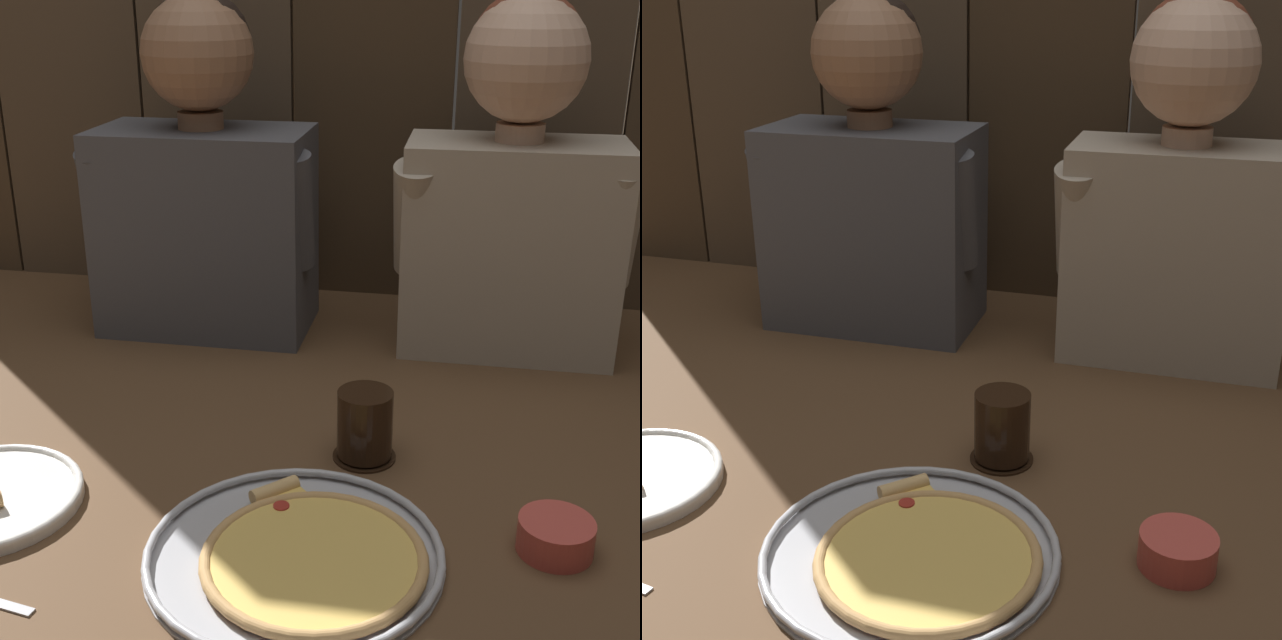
{
  "view_description": "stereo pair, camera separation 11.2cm",
  "coord_description": "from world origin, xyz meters",
  "views": [
    {
      "loc": [
        0.21,
        -0.96,
        0.61
      ],
      "look_at": [
        0.01,
        0.1,
        0.18
      ],
      "focal_mm": 47.58,
      "sensor_mm": 36.0,
      "label": 1
    },
    {
      "loc": [
        0.31,
        -0.93,
        0.61
      ],
      "look_at": [
        0.01,
        0.1,
        0.18
      ],
      "focal_mm": 47.58,
      "sensor_mm": 36.0,
      "label": 2
    }
  ],
  "objects": [
    {
      "name": "diner_left",
      "position": [
        -0.27,
        0.48,
        0.28
      ],
      "size": [
        0.42,
        0.21,
        0.6
      ],
      "color": "#4C4C51",
      "rests_on": "ground"
    },
    {
      "name": "pizza_tray",
      "position": [
        0.04,
        -0.19,
        0.01
      ],
      "size": [
        0.34,
        0.34,
        0.03
      ],
      "color": "#B2B2B7",
      "rests_on": "ground"
    },
    {
      "name": "dipping_bowl",
      "position": [
        0.32,
        -0.11,
        0.02
      ],
      "size": [
        0.09,
        0.09,
        0.04
      ],
      "color": "#CC4C42",
      "rests_on": "ground"
    },
    {
      "name": "drinking_glass",
      "position": [
        0.08,
        0.05,
        0.05
      ],
      "size": [
        0.09,
        0.09,
        0.1
      ],
      "color": "black",
      "rests_on": "ground"
    },
    {
      "name": "diner_right",
      "position": [
        0.27,
        0.48,
        0.29
      ],
      "size": [
        0.4,
        0.22,
        0.6
      ],
      "color": "#B2A38E",
      "rests_on": "ground"
    },
    {
      "name": "ground_plane",
      "position": [
        0.0,
        0.0,
        0.0
      ],
      "size": [
        3.2,
        3.2,
        0.0
      ],
      "primitive_type": "plane",
      "color": "brown"
    }
  ]
}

